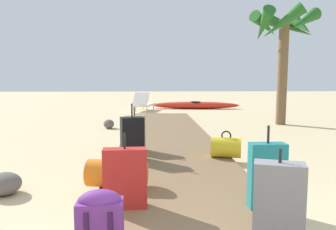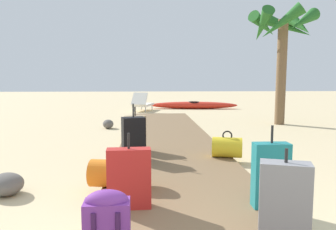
{
  "view_description": "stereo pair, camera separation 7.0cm",
  "coord_description": "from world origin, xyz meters",
  "px_view_note": "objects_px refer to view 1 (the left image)",
  "views": [
    {
      "loc": [
        -0.34,
        -1.39,
        1.35
      ],
      "look_at": [
        0.03,
        5.9,
        0.55
      ],
      "focal_mm": 35.24,
      "sensor_mm": 36.0,
      "label": 1
    },
    {
      "loc": [
        -0.41,
        -1.39,
        1.35
      ],
      "look_at": [
        0.03,
        5.9,
        0.55
      ],
      "focal_mm": 35.24,
      "sensor_mm": 36.0,
      "label": 2
    }
  ],
  "objects_px": {
    "suitcase_grey": "(278,206)",
    "lounge_chair": "(144,103)",
    "suitcase_teal": "(267,175)",
    "duffel_bag_orange": "(117,173)",
    "suitcase_tan": "(134,133)",
    "suitcase_black": "(132,138)",
    "palm_tree_far_right": "(284,35)",
    "kayak": "(195,105)",
    "backpack_purple": "(100,225)",
    "suitcase_red": "(125,178)",
    "duffel_bag_yellow": "(226,147)"
  },
  "relations": [
    {
      "from": "suitcase_tan",
      "to": "suitcase_black",
      "type": "xyz_separation_m",
      "value": [
        -0.0,
        -0.64,
        0.02
      ]
    },
    {
      "from": "suitcase_red",
      "to": "palm_tree_far_right",
      "type": "distance_m",
      "value": 7.93
    },
    {
      "from": "suitcase_grey",
      "to": "kayak",
      "type": "bearing_deg",
      "value": 85.2
    },
    {
      "from": "palm_tree_far_right",
      "to": "suitcase_grey",
      "type": "bearing_deg",
      "value": -111.78
    },
    {
      "from": "duffel_bag_yellow",
      "to": "palm_tree_far_right",
      "type": "xyz_separation_m",
      "value": [
        2.63,
        4.36,
        2.38
      ]
    },
    {
      "from": "duffel_bag_yellow",
      "to": "suitcase_black",
      "type": "bearing_deg",
      "value": -176.96
    },
    {
      "from": "backpack_purple",
      "to": "duffel_bag_orange",
      "type": "height_order",
      "value": "backpack_purple"
    },
    {
      "from": "palm_tree_far_right",
      "to": "suitcase_red",
      "type": "bearing_deg",
      "value": -122.67
    },
    {
      "from": "suitcase_black",
      "to": "lounge_chair",
      "type": "height_order",
      "value": "suitcase_black"
    },
    {
      "from": "backpack_purple",
      "to": "lounge_chair",
      "type": "height_order",
      "value": "lounge_chair"
    },
    {
      "from": "duffel_bag_orange",
      "to": "suitcase_red",
      "type": "xyz_separation_m",
      "value": [
        0.15,
        -0.63,
        0.13
      ]
    },
    {
      "from": "suitcase_black",
      "to": "duffel_bag_orange",
      "type": "bearing_deg",
      "value": -94.54
    },
    {
      "from": "suitcase_tan",
      "to": "suitcase_black",
      "type": "distance_m",
      "value": 0.64
    },
    {
      "from": "palm_tree_far_right",
      "to": "lounge_chair",
      "type": "relative_size",
      "value": 2.07
    },
    {
      "from": "suitcase_grey",
      "to": "kayak",
      "type": "xyz_separation_m",
      "value": [
        1.05,
        12.53,
        -0.25
      ]
    },
    {
      "from": "lounge_chair",
      "to": "suitcase_red",
      "type": "bearing_deg",
      "value": -89.69
    },
    {
      "from": "suitcase_tan",
      "to": "lounge_chair",
      "type": "distance_m",
      "value": 8.11
    },
    {
      "from": "suitcase_black",
      "to": "kayak",
      "type": "bearing_deg",
      "value": 76.69
    },
    {
      "from": "suitcase_red",
      "to": "lounge_chair",
      "type": "bearing_deg",
      "value": 90.31
    },
    {
      "from": "suitcase_grey",
      "to": "lounge_chair",
      "type": "bearing_deg",
      "value": 96.22
    },
    {
      "from": "suitcase_tan",
      "to": "backpack_purple",
      "type": "height_order",
      "value": "suitcase_tan"
    },
    {
      "from": "suitcase_black",
      "to": "suitcase_red",
      "type": "bearing_deg",
      "value": -88.75
    },
    {
      "from": "duffel_bag_yellow",
      "to": "duffel_bag_orange",
      "type": "xyz_separation_m",
      "value": [
        -1.62,
        -1.4,
        -0.0
      ]
    },
    {
      "from": "backpack_purple",
      "to": "palm_tree_far_right",
      "type": "xyz_separation_m",
      "value": [
        4.2,
        7.38,
        2.28
      ]
    },
    {
      "from": "lounge_chair",
      "to": "kayak",
      "type": "bearing_deg",
      "value": 22.71
    },
    {
      "from": "suitcase_black",
      "to": "lounge_chair",
      "type": "bearing_deg",
      "value": 90.1
    },
    {
      "from": "suitcase_black",
      "to": "palm_tree_far_right",
      "type": "distance_m",
      "value": 6.47
    },
    {
      "from": "duffel_bag_orange",
      "to": "backpack_purple",
      "type": "bearing_deg",
      "value": -88.05
    },
    {
      "from": "suitcase_black",
      "to": "suitcase_tan",
      "type": "bearing_deg",
      "value": 89.79
    },
    {
      "from": "suitcase_tan",
      "to": "suitcase_black",
      "type": "bearing_deg",
      "value": -90.21
    },
    {
      "from": "suitcase_teal",
      "to": "lounge_chair",
      "type": "bearing_deg",
      "value": 97.7
    },
    {
      "from": "suitcase_black",
      "to": "backpack_purple",
      "type": "xyz_separation_m",
      "value": [
        -0.05,
        -2.94,
        -0.07
      ]
    },
    {
      "from": "duffel_bag_orange",
      "to": "lounge_chair",
      "type": "height_order",
      "value": "lounge_chair"
    },
    {
      "from": "backpack_purple",
      "to": "suitcase_grey",
      "type": "distance_m",
      "value": 1.3
    },
    {
      "from": "duffel_bag_orange",
      "to": "kayak",
      "type": "bearing_deg",
      "value": 77.72
    },
    {
      "from": "suitcase_teal",
      "to": "lounge_chair",
      "type": "relative_size",
      "value": 0.5
    },
    {
      "from": "duffel_bag_orange",
      "to": "kayak",
      "type": "height_order",
      "value": "duffel_bag_orange"
    },
    {
      "from": "backpack_purple",
      "to": "suitcase_red",
      "type": "height_order",
      "value": "suitcase_red"
    },
    {
      "from": "suitcase_black",
      "to": "lounge_chair",
      "type": "relative_size",
      "value": 0.54
    },
    {
      "from": "suitcase_tan",
      "to": "palm_tree_far_right",
      "type": "xyz_separation_m",
      "value": [
        4.14,
        3.8,
        2.23
      ]
    },
    {
      "from": "suitcase_teal",
      "to": "suitcase_grey",
      "type": "distance_m",
      "value": 0.81
    },
    {
      "from": "suitcase_tan",
      "to": "suitcase_black",
      "type": "relative_size",
      "value": 0.88
    },
    {
      "from": "duffel_bag_orange",
      "to": "suitcase_red",
      "type": "bearing_deg",
      "value": -76.83
    },
    {
      "from": "suitcase_tan",
      "to": "duffel_bag_orange",
      "type": "relative_size",
      "value": 1.06
    },
    {
      "from": "suitcase_teal",
      "to": "duffel_bag_orange",
      "type": "height_order",
      "value": "suitcase_teal"
    },
    {
      "from": "suitcase_black",
      "to": "backpack_purple",
      "type": "distance_m",
      "value": 2.94
    },
    {
      "from": "duffel_bag_yellow",
      "to": "suitcase_teal",
      "type": "distance_m",
      "value": 2.11
    },
    {
      "from": "suitcase_black",
      "to": "duffel_bag_orange",
      "type": "xyz_separation_m",
      "value": [
        -0.1,
        -1.32,
        -0.18
      ]
    },
    {
      "from": "duffel_bag_yellow",
      "to": "lounge_chair",
      "type": "bearing_deg",
      "value": 99.99
    },
    {
      "from": "duffel_bag_orange",
      "to": "suitcase_red",
      "type": "relative_size",
      "value": 0.99
    }
  ]
}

